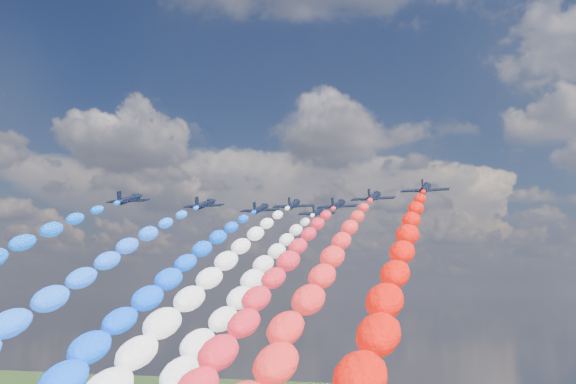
% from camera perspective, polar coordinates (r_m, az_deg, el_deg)
% --- Properties ---
extents(jet_0, '(10.16, 13.69, 6.41)m').
position_cam_1_polar(jet_0, '(160.73, -13.28, -0.60)').
color(jet_0, black).
extents(jet_1, '(10.07, 13.62, 6.41)m').
position_cam_1_polar(jet_1, '(166.55, -7.03, -1.03)').
color(jet_1, black).
extents(trail_1, '(5.65, 106.88, 48.63)m').
position_cam_1_polar(trail_1, '(116.05, -18.41, -8.87)').
color(trail_1, '#1A5FFF').
extents(jet_2, '(9.91, 13.51, 6.41)m').
position_cam_1_polar(jet_2, '(174.32, -2.33, -1.42)').
color(jet_2, black).
extents(trail_2, '(5.65, 106.88, 48.63)m').
position_cam_1_polar(trail_2, '(121.38, -11.03, -9.10)').
color(trail_2, '#074CFE').
extents(jet_3, '(10.52, 13.94, 6.41)m').
position_cam_1_polar(jet_3, '(165.87, 0.48, -1.07)').
color(jet_3, black).
extents(trail_3, '(5.65, 106.88, 48.63)m').
position_cam_1_polar(trail_3, '(111.76, -7.53, -9.26)').
color(trail_3, white).
extents(jet_4, '(10.20, 13.72, 6.41)m').
position_cam_1_polar(jet_4, '(181.24, 2.50, -1.69)').
color(jet_4, black).
extents(trail_4, '(5.65, 106.88, 48.63)m').
position_cam_1_polar(trail_4, '(126.39, -3.64, -9.21)').
color(trail_4, white).
extents(jet_5, '(10.60, 14.00, 6.41)m').
position_cam_1_polar(jet_5, '(166.88, 4.24, -1.09)').
color(jet_5, black).
extents(trail_5, '(5.65, 106.88, 48.63)m').
position_cam_1_polar(trail_5, '(111.44, -1.82, -9.33)').
color(trail_5, red).
extents(jet_6, '(10.59, 13.99, 6.41)m').
position_cam_1_polar(jet_6, '(153.65, 7.27, -0.41)').
color(jet_6, black).
extents(trail_6, '(5.65, 106.88, 48.63)m').
position_cam_1_polar(trail_6, '(97.31, 2.16, -9.45)').
color(trail_6, red).
extents(jet_7, '(10.18, 13.70, 6.41)m').
position_cam_1_polar(jet_7, '(142.72, 11.54, 0.31)').
color(jet_7, black).
extents(trail_7, '(5.65, 106.88, 48.63)m').
position_cam_1_polar(trail_7, '(85.49, 8.68, -9.50)').
color(trail_7, red).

